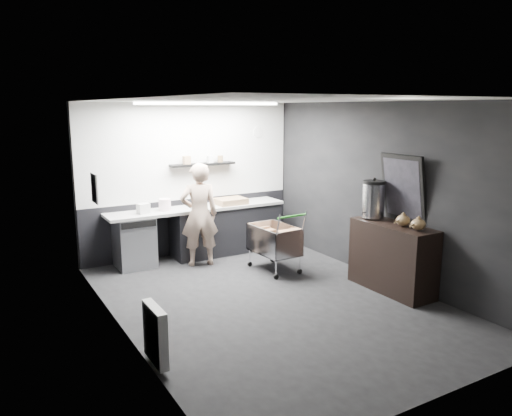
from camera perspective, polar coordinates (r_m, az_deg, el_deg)
floor at (r=6.97m, az=1.66°, el=-10.57°), size 5.50×5.50×0.00m
ceiling at (r=6.46m, az=1.80°, el=12.21°), size 5.50×5.50×0.00m
wall_back at (r=9.00m, az=-7.58°, el=3.28°), size 5.50×0.00×5.50m
wall_front at (r=4.56m, az=20.42°, el=-5.38°), size 5.50×0.00×5.50m
wall_left at (r=5.80m, az=-15.28°, el=-1.54°), size 0.00×5.50×5.50m
wall_right at (r=7.81m, az=14.28°, el=1.79°), size 0.00×5.50×5.50m
kitchen_wall_panel at (r=8.93m, az=-7.62°, el=6.44°), size 3.95×0.02×1.70m
dado_panel at (r=9.14m, az=-7.39°, el=-2.01°), size 3.95×0.02×1.00m
floating_shelf at (r=8.93m, az=-6.12°, el=5.00°), size 1.20×0.22×0.04m
wall_clock at (r=9.53m, az=0.23°, el=8.66°), size 0.20×0.03×0.20m
poster at (r=7.01m, az=-18.00°, el=2.17°), size 0.02×0.30×0.40m
poster_red_band at (r=7.01m, az=-18.00°, el=2.74°), size 0.02×0.22×0.10m
radiator at (r=5.32m, az=-11.44°, el=-13.96°), size 0.10×0.50×0.60m
ceiling_strip at (r=8.09m, az=-5.31°, el=11.80°), size 2.40×0.20×0.04m
prep_counter at (r=8.93m, az=-5.81°, el=-2.58°), size 3.20×0.61×0.90m
person at (r=8.32m, az=-6.50°, el=-0.77°), size 0.71×0.54×1.73m
shopping_cart at (r=8.08m, az=2.09°, el=-3.89°), size 0.59×0.93×1.00m
sideboard at (r=7.46m, az=15.23°, el=-4.46°), size 0.56×1.31×1.96m
fire_extinguisher at (r=5.66m, az=-11.50°, el=-13.83°), size 0.14×0.14×0.45m
cardboard_box at (r=8.99m, az=-2.93°, el=0.79°), size 0.54×0.42×0.11m
pink_tub at (r=8.54m, az=-10.38°, el=0.38°), size 0.20×0.20×0.20m
white_container at (r=8.38m, az=-12.75°, el=-0.06°), size 0.21×0.17×0.16m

